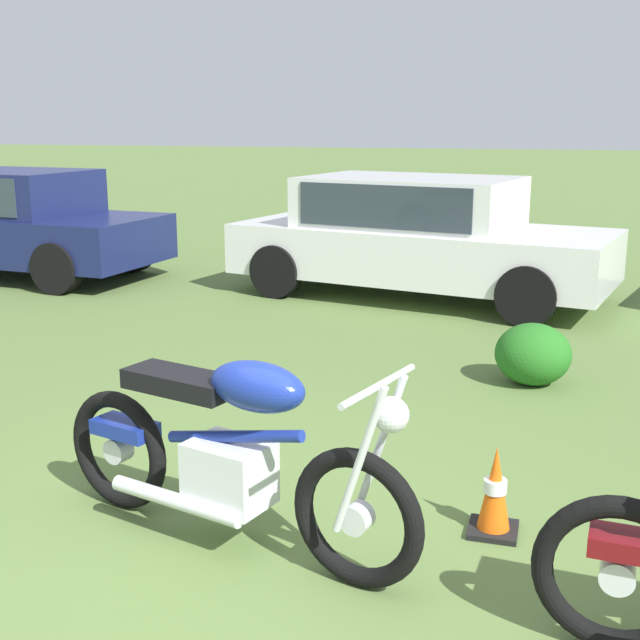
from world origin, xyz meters
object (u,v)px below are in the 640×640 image
traffic_cone (495,494)px  car_white (417,230)px  shrub_low (533,354)px  motorcycle_blue (229,453)px

traffic_cone → car_white: bearing=103.9°
shrub_low → motorcycle_blue: bearing=-113.4°
car_white → shrub_low: size_ratio=7.72×
car_white → traffic_cone: bearing=-64.4°
motorcycle_blue → shrub_low: size_ratio=3.46×
motorcycle_blue → shrub_low: bearing=82.2°
motorcycle_blue → traffic_cone: bearing=36.8°
car_white → shrub_low: car_white is taller
car_white → traffic_cone: (1.43, -5.76, -0.58)m
motorcycle_blue → shrub_low: motorcycle_blue is taller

